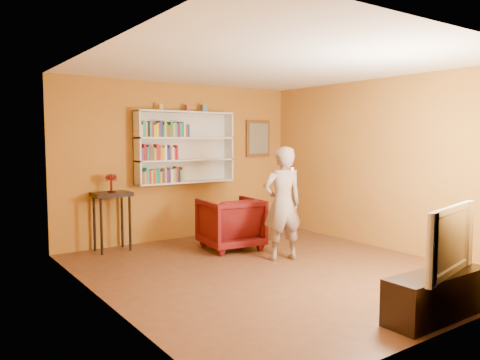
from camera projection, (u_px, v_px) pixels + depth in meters
name	position (u px, v px, depth m)	size (l,w,h in m)	color
room_shell	(272.00, 194.00, 6.17)	(5.30, 5.80, 2.88)	#4F2D19
bookshelf	(184.00, 148.00, 8.08)	(1.80, 0.29, 1.23)	silver
books_row_lower	(162.00, 176.00, 7.76)	(0.77, 0.18, 0.27)	brown
books_row_middle	(158.00, 153.00, 7.69)	(0.65, 0.18, 0.27)	#44246C
books_row_upper	(164.00, 130.00, 7.73)	(0.87, 0.19, 0.27)	white
ornament_left	(161.00, 107.00, 7.71)	(0.07, 0.07, 0.10)	#B88934
ornament_centre	(188.00, 108.00, 8.00)	(0.08, 0.08, 0.11)	brown
ornament_right	(204.00, 108.00, 8.19)	(0.09, 0.09, 0.13)	slate
framed_painting	(258.00, 139.00, 9.06)	(0.55, 0.05, 0.70)	#593619
console_table	(112.00, 202.00, 7.24)	(0.56, 0.43, 0.92)	black
ruby_lustre	(111.00, 179.00, 7.21)	(0.18, 0.18, 0.29)	maroon
armchair	(231.00, 223.00, 7.42)	(0.87, 0.89, 0.81)	#420409
person	(282.00, 204.00, 6.70)	(0.60, 0.39, 1.63)	#7D685C
game_remote	(289.00, 169.00, 6.21)	(0.04, 0.15, 0.04)	white
tv_cabinet	(437.00, 295.00, 4.55)	(1.25, 0.38, 0.45)	black
television	(439.00, 239.00, 4.50)	(1.15, 0.15, 0.66)	black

